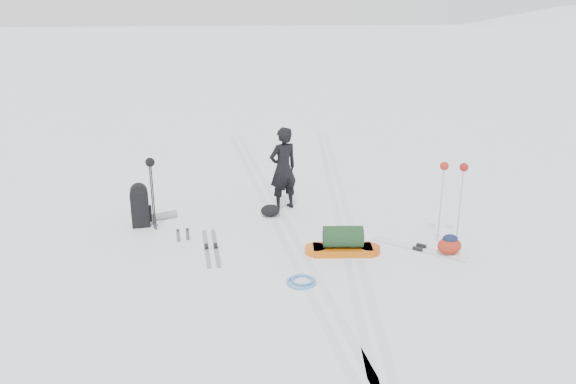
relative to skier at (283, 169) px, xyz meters
name	(u,v)px	position (x,y,z in m)	size (l,w,h in m)	color
ground	(290,241)	(-0.09, -1.77, -0.90)	(200.00, 200.00, 0.00)	white
snow_hill_backdrop	(526,364)	(62.59, 82.25, -69.92)	(359.50, 192.00, 162.45)	white
ski_tracks	(314,222)	(0.52, -0.90, -0.90)	(3.38, 17.97, 0.01)	silver
skier	(283,169)	(0.00, 0.00, 0.00)	(0.66, 0.43, 1.81)	black
pulk_sled	(343,243)	(0.76, -2.44, -0.70)	(1.39, 0.57, 0.52)	#C5560B
expedition_rucksack	(143,206)	(-2.90, -0.59, -0.49)	(0.88, 0.64, 0.88)	black
ski_poles_black	(151,171)	(-2.67, -0.84, 0.30)	(0.18, 0.19, 1.47)	black
ski_poles_silver	(453,176)	(2.82, -2.22, 0.39)	(0.47, 0.28, 1.55)	#B7BABE
touring_skis_grey	(211,247)	(-1.58, -1.89, -0.89)	(0.34, 1.69, 0.06)	#979B9F
touring_skis_white	(419,249)	(2.19, -2.47, -0.89)	(1.51, 1.39, 0.07)	silver
rope_coil	(302,281)	(-0.14, -3.44, -0.87)	(0.53, 0.53, 0.06)	#5288C9
small_daypack	(449,245)	(2.64, -2.72, -0.72)	(0.45, 0.35, 0.37)	maroon
thermos_pair	(183,235)	(-2.10, -1.48, -0.79)	(0.25, 0.15, 0.24)	#5B5E63
stuff_sack	(270,211)	(-0.33, -0.44, -0.78)	(0.47, 0.40, 0.25)	black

